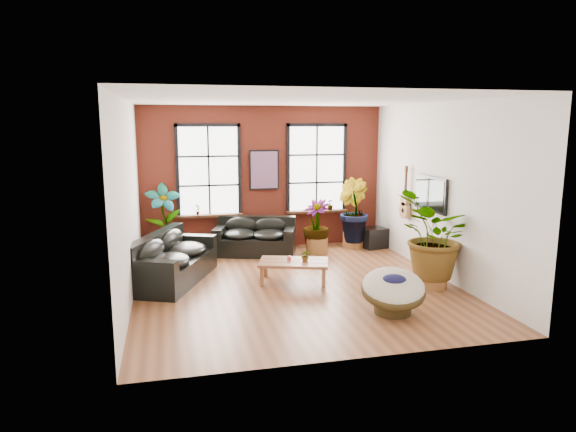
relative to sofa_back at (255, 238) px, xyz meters
name	(u,v)px	position (x,y,z in m)	size (l,w,h in m)	color
room	(293,194)	(0.34, -2.43, 1.35)	(6.04, 6.54, 3.54)	brown
sofa_back	(255,238)	(0.00, 0.00, 0.00)	(2.08, 1.45, 0.87)	black
sofa_left	(171,260)	(-1.98, -1.77, 0.03)	(1.85, 2.58, 0.94)	black
coffee_table	(294,263)	(0.36, -2.39, -0.01)	(1.50, 1.13, 0.51)	brown
papasan_chair	(393,290)	(1.54, -4.40, 0.01)	(1.30, 1.30, 0.79)	#3D3015
poster	(264,170)	(0.34, 0.60, 1.56)	(0.74, 0.06, 0.98)	black
tv_wall_unit	(423,197)	(3.28, -1.98, 1.15)	(0.13, 1.86, 1.20)	black
media_box	(374,238)	(3.00, -0.07, -0.14)	(0.69, 0.62, 0.50)	black
pot_back_left	(165,248)	(-2.11, 0.30, -0.20)	(0.58, 0.58, 0.39)	brown
pot_back_right	(353,240)	(2.52, 0.09, -0.20)	(0.60, 0.60, 0.39)	brown
pot_right_wall	(434,278)	(2.87, -3.33, -0.21)	(0.59, 0.59, 0.37)	brown
pot_mid	(317,245)	(1.45, -0.31, -0.20)	(0.56, 0.56, 0.38)	brown
floor_plant_back_left	(164,217)	(-2.10, 0.30, 0.54)	(0.82, 0.56, 1.56)	#164412
floor_plant_back_right	(352,210)	(2.49, 0.12, 0.55)	(0.87, 0.70, 1.59)	#164412
floor_plant_right_wall	(435,236)	(2.86, -3.32, 0.60)	(1.50, 1.30, 1.67)	#164412
floor_plant_mid	(316,224)	(1.44, -0.27, 0.32)	(0.65, 0.65, 1.15)	#164412
table_plant	(306,255)	(0.58, -2.48, 0.16)	(0.22, 0.19, 0.25)	#164412
sill_plant_left	(198,209)	(-1.31, 0.55, 0.64)	(0.14, 0.10, 0.27)	#164412
sill_plant_right	(330,204)	(2.04, 0.55, 0.64)	(0.15, 0.15, 0.27)	#164412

